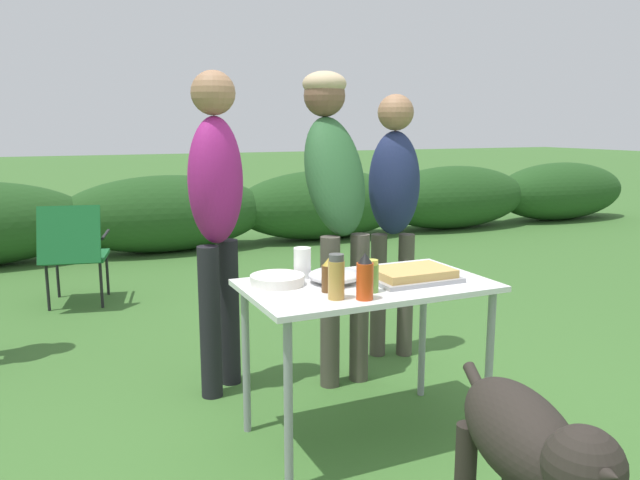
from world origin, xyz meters
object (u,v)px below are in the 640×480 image
Objects in this scene: spice_jar at (336,277)px; standing_person_with_beanie at (394,199)px; folding_table at (367,299)px; dog at (526,457)px; paper_cup_stack at (302,262)px; relish_jar at (372,276)px; standing_person_in_gray_fleece at (335,184)px; mixing_bowl at (335,276)px; beer_bottle at (329,276)px; food_tray at (412,275)px; camp_chair_green_behind_table at (74,249)px; plate_stack at (277,280)px; hot_sauce_bottle at (365,277)px; standing_person_in_navy_coat at (216,202)px.

standing_person_with_beanie reaches higher than spice_jar.
dog reaches higher than folding_table.
paper_cup_stack is at bearing 87.42° from spice_jar.
relish_jar is 0.95m from standing_person_in_gray_fleece.
relish_jar is (0.07, -0.21, 0.04)m from mixing_bowl.
standing_person_with_beanie is at bearing 46.71° from beer_bottle.
camp_chair_green_behind_table reaches higher than food_tray.
paper_cup_stack reaches higher than plate_stack.
hot_sauce_bottle is 0.11× the size of standing_person_in_gray_fleece.
camp_chair_green_behind_table is (-0.85, 3.02, -0.36)m from spice_jar.
folding_table is 0.63× the size of standing_person_in_gray_fleece.
hot_sauce_bottle is at bearing -27.53° from spice_jar.
plate_stack is 1.25× the size of hot_sauce_bottle.
spice_jar reaches higher than folding_table.
mixing_bowl is 1.72× the size of paper_cup_stack.
spice_jar is 1.33× the size of relish_jar.
dog is (-0.14, -1.18, -0.13)m from folding_table.
beer_bottle reaches higher than food_tray.
paper_cup_stack is at bearing 90.30° from beer_bottle.
standing_person_in_gray_fleece is at bearing -140.17° from standing_person_with_beanie.
camp_chair_green_behind_table is (-0.87, 2.90, -0.34)m from beer_bottle.
paper_cup_stack is 0.46m from hot_sauce_bottle.
hot_sauce_bottle is at bearing -110.54° from standing_person_in_gray_fleece.
hot_sauce_bottle is at bearing -120.56° from folding_table.
food_tray is (0.21, -0.04, 0.10)m from folding_table.
standing_person_in_gray_fleece is at bearing 62.79° from beer_bottle.
mixing_bowl is 0.23m from relish_jar.
folding_table is 0.24m from food_tray.
standing_person_in_navy_coat is (-0.34, 0.72, 0.27)m from mixing_bowl.
paper_cup_stack reaches higher than dog.
food_tray is 0.47m from spice_jar.
paper_cup_stack reaches higher than camp_chair_green_behind_table.
hot_sauce_bottle is 0.12× the size of standing_person_with_beanie.
standing_person_in_navy_coat is 1.98× the size of dog.
food_tray reaches higher than dog.
standing_person_in_navy_coat reaches higher than paper_cup_stack.
camp_chair_green_behind_table is (-1.09, 2.84, -0.20)m from folding_table.
standing_person_with_beanie is (0.47, 0.14, -0.12)m from standing_person_in_gray_fleece.
beer_bottle is at bearing -177.10° from food_tray.
paper_cup_stack is 0.17× the size of camp_chair_green_behind_table.
camp_chair_green_behind_table is (-0.62, 2.05, -0.57)m from standing_person_in_navy_coat.
mixing_bowl is at bearing 152.41° from folding_table.
standing_person_with_beanie reaches higher than plate_stack.
hot_sauce_bottle is at bearing -63.63° from beer_bottle.
camp_chair_green_behind_table is at bearing 114.34° from food_tray.
relish_jar is 0.17× the size of camp_chair_green_behind_table.
relish_jar is at bearing -108.92° from standing_person_in_navy_coat.
spice_jar is at bearing -66.48° from plate_stack.
folding_table is at bearing 68.75° from relish_jar.
standing_person_with_beanie is 1.87× the size of dog.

